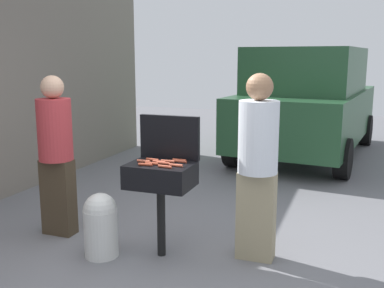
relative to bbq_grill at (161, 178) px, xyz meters
name	(u,v)px	position (x,y,z in m)	size (l,w,h in m)	color
ground_plane	(153,266)	(0.03, -0.25, -0.76)	(24.00, 24.00, 0.00)	slate
bbq_grill	(161,178)	(0.00, 0.00, 0.00)	(0.60, 0.44, 0.90)	black
grill_lid_open	(170,137)	(0.00, 0.22, 0.35)	(0.60, 0.05, 0.42)	black
hot_dog_0	(180,161)	(0.15, 0.10, 0.15)	(0.03, 0.03, 0.13)	#B74C33
hot_dog_1	(168,161)	(0.05, 0.06, 0.15)	(0.03, 0.03, 0.13)	#C6593D
hot_dog_2	(165,167)	(0.10, -0.14, 0.15)	(0.03, 0.03, 0.13)	#B74C33
hot_dog_3	(176,165)	(0.18, -0.06, 0.15)	(0.03, 0.03, 0.13)	#C6593D
hot_dog_4	(163,163)	(0.04, -0.02, 0.15)	(0.03, 0.03, 0.13)	#B74C33
hot_dog_5	(179,160)	(0.13, 0.14, 0.15)	(0.03, 0.03, 0.13)	#AD4228
hot_dog_6	(153,160)	(-0.11, 0.07, 0.15)	(0.03, 0.03, 0.13)	#AD4228
hot_dog_7	(144,161)	(-0.17, -0.01, 0.15)	(0.03, 0.03, 0.13)	#C6593D
hot_dog_8	(145,164)	(-0.09, -0.13, 0.15)	(0.03, 0.03, 0.13)	#AD4228
hot_dog_9	(152,163)	(-0.06, -0.07, 0.15)	(0.03, 0.03, 0.13)	#AD4228
hot_dog_10	(159,162)	(-0.02, 0.01, 0.15)	(0.03, 0.03, 0.13)	#B74C33
propane_tank	(101,224)	(-0.53, -0.22, -0.44)	(0.32, 0.32, 0.62)	silver
person_left	(56,150)	(-1.25, 0.12, 0.16)	(0.35, 0.35, 1.68)	#3F3323
person_right	(258,161)	(0.85, 0.25, 0.18)	(0.36, 0.36, 1.73)	gray
parked_minivan	(308,102)	(0.76, 5.07, 0.27)	(2.42, 4.58, 2.02)	#234C2D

